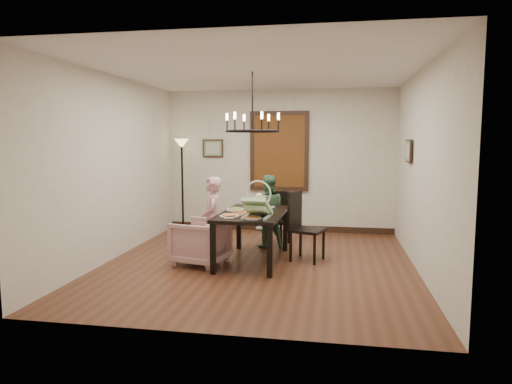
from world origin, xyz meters
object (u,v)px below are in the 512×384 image
(drinking_glass, at_px, (260,206))
(floor_lamp, at_px, (182,186))
(chair_right, at_px, (308,226))
(chair_far, at_px, (276,218))
(seated_man, at_px, (267,217))
(elderly_woman, at_px, (212,228))
(armchair, at_px, (200,242))
(dining_table, at_px, (253,218))
(baby_bouncer, at_px, (257,205))

(drinking_glass, height_order, floor_lamp, floor_lamp)
(chair_right, bearing_deg, drinking_glass, 112.95)
(chair_far, height_order, chair_right, chair_right)
(chair_far, relative_size, seated_man, 0.90)
(elderly_woman, bearing_deg, seated_man, 133.63)
(armchair, xyz_separation_m, drinking_glass, (0.83, 0.40, 0.50))
(chair_far, height_order, seated_man, seated_man)
(chair_right, relative_size, floor_lamp, 0.59)
(armchair, relative_size, seated_man, 0.71)
(seated_man, relative_size, floor_lamp, 0.57)
(dining_table, bearing_deg, floor_lamp, 132.93)
(armchair, height_order, baby_bouncer, baby_bouncer)
(elderly_woman, bearing_deg, armchair, -81.29)
(floor_lamp, bearing_deg, chair_far, -23.10)
(chair_right, height_order, seated_man, chair_right)
(seated_man, bearing_deg, dining_table, 69.80)
(dining_table, bearing_deg, armchair, -159.96)
(floor_lamp, bearing_deg, seated_man, -30.08)
(floor_lamp, bearing_deg, armchair, -65.34)
(seated_man, bearing_deg, chair_far, -132.69)
(elderly_woman, bearing_deg, chair_far, 134.12)
(dining_table, distance_m, seated_man, 0.97)
(chair_far, height_order, floor_lamp, floor_lamp)
(drinking_glass, bearing_deg, elderly_woman, -154.02)
(seated_man, bearing_deg, drinking_glass, 75.27)
(chair_far, height_order, drinking_glass, chair_far)
(chair_far, relative_size, armchair, 1.28)
(dining_table, xyz_separation_m, floor_lamp, (-1.79, 2.04, 0.23))
(elderly_woman, distance_m, floor_lamp, 2.55)
(floor_lamp, bearing_deg, dining_table, -48.78)
(dining_table, height_order, chair_far, chair_far)
(chair_far, bearing_deg, chair_right, -41.44)
(armchair, bearing_deg, floor_lamp, -141.94)
(armchair, xyz_separation_m, baby_bouncer, (0.89, -0.20, 0.60))
(drinking_glass, xyz_separation_m, floor_lamp, (-1.88, 1.89, 0.07))
(dining_table, xyz_separation_m, drinking_glass, (0.09, 0.16, 0.16))
(chair_far, height_order, armchair, chair_far)
(baby_bouncer, xyz_separation_m, drinking_glass, (-0.06, 0.60, -0.10))
(dining_table, bearing_deg, chair_right, 16.35)
(dining_table, distance_m, armchair, 0.85)
(chair_right, height_order, baby_bouncer, baby_bouncer)
(chair_far, bearing_deg, elderly_woman, -102.77)
(armchair, bearing_deg, chair_right, 119.82)
(elderly_woman, distance_m, seated_man, 1.31)
(seated_man, xyz_separation_m, drinking_glass, (0.01, -0.80, 0.32))
(dining_table, height_order, chair_right, chair_right)
(chair_right, distance_m, armchair, 1.62)
(baby_bouncer, bearing_deg, dining_table, 113.34)
(chair_far, xyz_separation_m, floor_lamp, (-2.00, 0.85, 0.44))
(chair_right, xyz_separation_m, floor_lamp, (-2.60, 1.83, 0.37))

